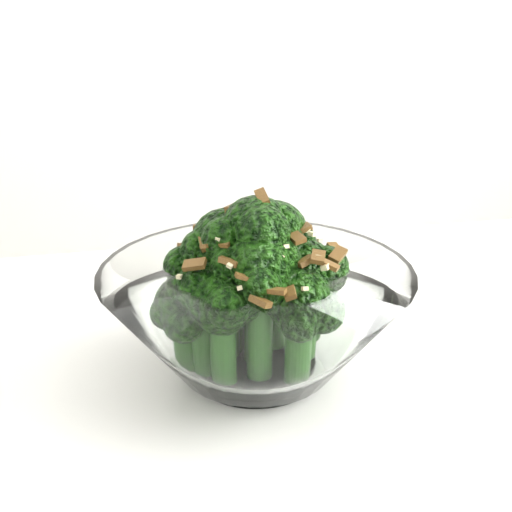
{
  "coord_description": "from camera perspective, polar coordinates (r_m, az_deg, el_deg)",
  "views": [
    {
      "loc": [
        0.03,
        -0.3,
        1.01
      ],
      "look_at": [
        0.07,
        0.12,
        0.84
      ],
      "focal_mm": 50.0,
      "sensor_mm": 36.0,
      "label": 1
    }
  ],
  "objects": [
    {
      "name": "broccoli_dish",
      "position": [
        0.48,
        -0.13,
        -4.19
      ],
      "size": [
        0.21,
        0.21,
        0.13
      ],
      "color": "white",
      "rests_on": "table"
    }
  ]
}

